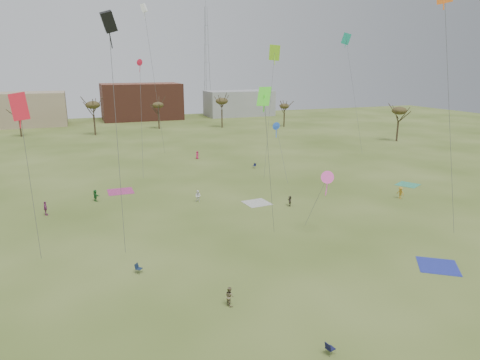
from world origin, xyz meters
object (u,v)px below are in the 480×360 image
object	(u,v)px
camp_chair_left	(139,270)
radio_tower	(207,62)
camp_chair_center	(330,351)
camp_chair_right	(254,167)

from	to	relation	value
camp_chair_left	radio_tower	bearing A→B (deg)	20.87
camp_chair_left	radio_tower	distance (m)	128.97
camp_chair_left	radio_tower	xyz separation A→B (m)	(42.34, 120.34, 18.95)
camp_chair_center	camp_chair_right	xyz separation A→B (m)	(15.25, 48.90, 0.00)
camp_chair_center	radio_tower	distance (m)	140.96
camp_chair_center	radio_tower	world-z (taller)	radio_tower
camp_chair_center	camp_chair_left	bearing A→B (deg)	19.35
camp_chair_right	radio_tower	bearing A→B (deg)	139.59
camp_chair_center	radio_tower	xyz separation A→B (m)	(32.60, 135.82, 18.95)
camp_chair_left	camp_chair_center	size ratio (longest dim) A/B	1.00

